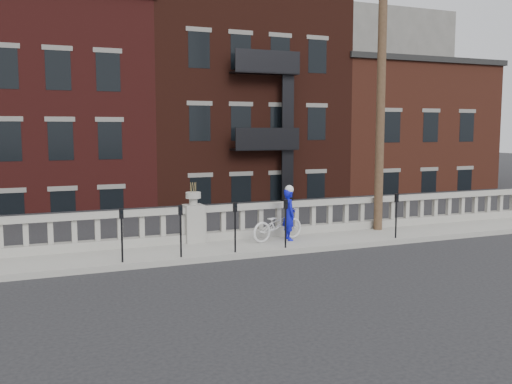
% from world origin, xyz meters
% --- Properties ---
extents(ground, '(120.00, 120.00, 0.00)m').
position_xyz_m(ground, '(0.00, 0.00, 0.00)').
color(ground, black).
rests_on(ground, ground).
extents(sidewalk, '(32.00, 2.20, 0.15)m').
position_xyz_m(sidewalk, '(0.00, 3.00, 0.07)').
color(sidewalk, gray).
rests_on(sidewalk, ground).
extents(balustrade, '(28.00, 0.34, 1.03)m').
position_xyz_m(balustrade, '(0.00, 3.95, 0.64)').
color(balustrade, gray).
rests_on(balustrade, sidewalk).
extents(planter_pedestal, '(0.55, 0.55, 1.76)m').
position_xyz_m(planter_pedestal, '(0.00, 3.95, 0.83)').
color(planter_pedestal, gray).
rests_on(planter_pedestal, sidewalk).
extents(lower_level, '(80.00, 44.00, 20.80)m').
position_xyz_m(lower_level, '(0.56, 23.04, 2.63)').
color(lower_level, '#605E59').
rests_on(lower_level, ground).
extents(utility_pole, '(1.60, 0.28, 10.00)m').
position_xyz_m(utility_pole, '(6.20, 3.60, 5.24)').
color(utility_pole, '#422D1E').
rests_on(utility_pole, sidewalk).
extents(parking_meter_a, '(0.10, 0.09, 1.36)m').
position_xyz_m(parking_meter_a, '(-2.38, 2.15, 1.00)').
color(parking_meter_a, black).
rests_on(parking_meter_a, sidewalk).
extents(parking_meter_b, '(0.10, 0.09, 1.36)m').
position_xyz_m(parking_meter_b, '(-0.88, 2.15, 1.00)').
color(parking_meter_b, black).
rests_on(parking_meter_b, sidewalk).
extents(parking_meter_c, '(0.10, 0.09, 1.36)m').
position_xyz_m(parking_meter_c, '(0.62, 2.15, 1.00)').
color(parking_meter_c, black).
rests_on(parking_meter_c, sidewalk).
extents(parking_meter_d, '(0.10, 0.09, 1.36)m').
position_xyz_m(parking_meter_d, '(2.12, 2.15, 1.00)').
color(parking_meter_d, black).
rests_on(parking_meter_d, sidewalk).
extents(parking_meter_e, '(0.10, 0.09, 1.36)m').
position_xyz_m(parking_meter_e, '(5.84, 2.15, 1.00)').
color(parking_meter_e, black).
rests_on(parking_meter_e, sidewalk).
extents(bicycle, '(1.92, 1.08, 0.96)m').
position_xyz_m(bicycle, '(2.37, 3.21, 0.63)').
color(bicycle, silver).
rests_on(bicycle, sidewalk).
extents(cyclist, '(0.45, 0.61, 1.54)m').
position_xyz_m(cyclist, '(2.71, 3.12, 0.92)').
color(cyclist, '#0C0FB5').
rests_on(cyclist, sidewalk).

